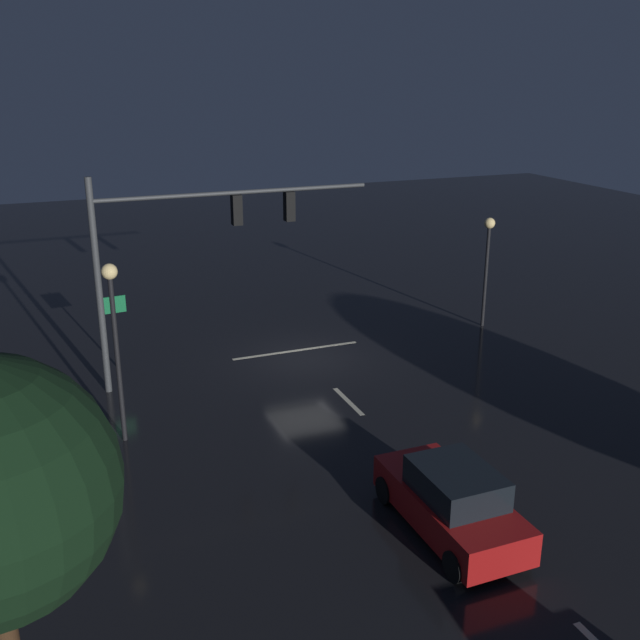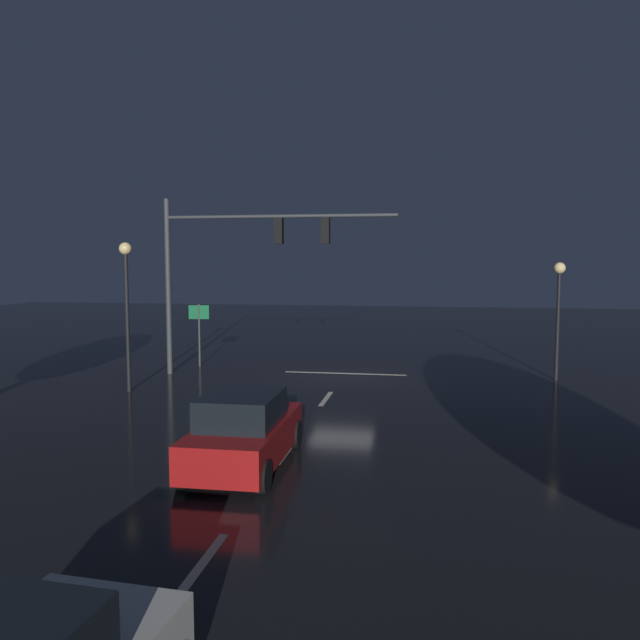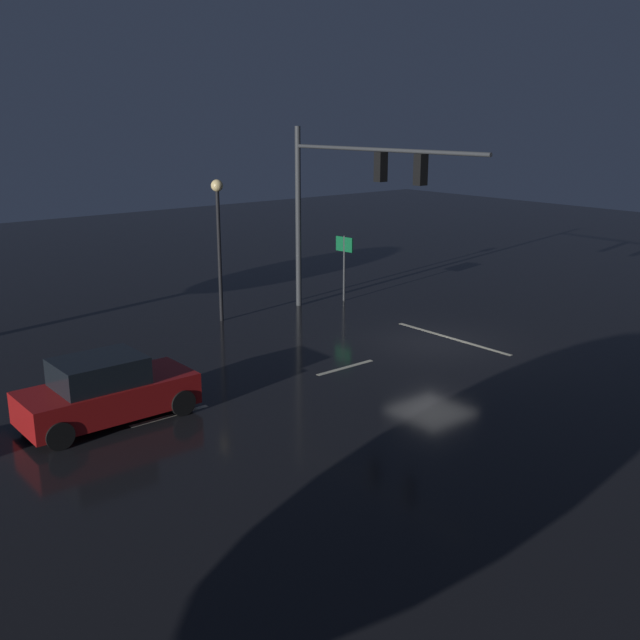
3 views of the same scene
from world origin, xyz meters
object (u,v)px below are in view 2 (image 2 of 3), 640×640
traffic_signal_assembly (238,252)px  route_sign (199,322)px  street_lamp_right_kerb (126,288)px  street_lamp_left_kerb (559,297)px  car_approaching (244,432)px

traffic_signal_assembly → route_sign: traffic_signal_assembly is taller
street_lamp_right_kerb → street_lamp_left_kerb: bearing=-162.8°
car_approaching → street_lamp_left_kerb: street_lamp_left_kerb is taller
traffic_signal_assembly → street_lamp_right_kerb: size_ratio=1.78×
traffic_signal_assembly → route_sign: (2.40, -1.93, -2.98)m
street_lamp_left_kerb → route_sign: size_ratio=1.67×
traffic_signal_assembly → street_lamp_left_kerb: traffic_signal_assembly is taller
route_sign → traffic_signal_assembly: bearing=141.1°
street_lamp_left_kerb → route_sign: (14.77, -0.89, -1.26)m
traffic_signal_assembly → street_lamp_right_kerb: 4.91m
street_lamp_right_kerb → route_sign: size_ratio=1.93×
street_lamp_left_kerb → route_sign: street_lamp_left_kerb is taller
car_approaching → street_lamp_right_kerb: street_lamp_right_kerb is taller
traffic_signal_assembly → car_approaching: size_ratio=2.13×
car_approaching → route_sign: route_sign is taller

